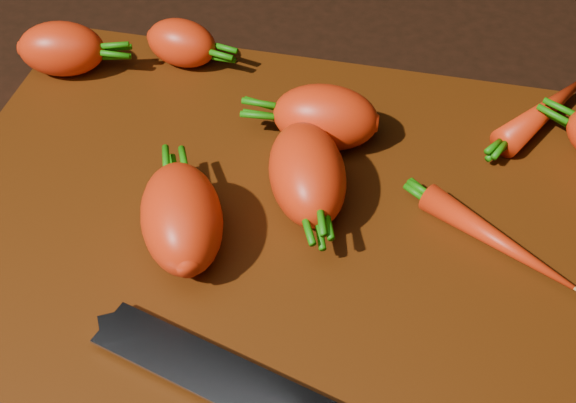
# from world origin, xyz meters

# --- Properties ---
(ground) EXTENTS (2.00, 2.00, 0.01)m
(ground) POSITION_xyz_m (0.00, 0.00, -0.01)
(ground) COLOR black
(cutting_board) EXTENTS (0.50, 0.40, 0.01)m
(cutting_board) POSITION_xyz_m (0.00, 0.00, 0.01)
(cutting_board) COLOR #4F2106
(cutting_board) RESTS_ON ground
(carrot_0) EXTENTS (0.08, 0.06, 0.05)m
(carrot_0) POSITION_xyz_m (-0.22, 0.14, 0.03)
(carrot_0) COLOR red
(carrot_0) RESTS_ON cutting_board
(carrot_1) EXTENTS (0.08, 0.10, 0.05)m
(carrot_1) POSITION_xyz_m (0.01, 0.03, 0.04)
(carrot_1) COLOR red
(carrot_1) RESTS_ON cutting_board
(carrot_2) EXTENTS (0.09, 0.10, 0.05)m
(carrot_2) POSITION_xyz_m (-0.06, -0.03, 0.04)
(carrot_2) COLOR red
(carrot_2) RESTS_ON cutting_board
(carrot_3) EXTENTS (0.08, 0.05, 0.05)m
(carrot_3) POSITION_xyz_m (0.01, 0.09, 0.04)
(carrot_3) COLOR red
(carrot_3) RESTS_ON cutting_board
(carrot_4) EXTENTS (0.07, 0.05, 0.04)m
(carrot_4) POSITION_xyz_m (-0.13, 0.17, 0.03)
(carrot_4) COLOR red
(carrot_4) RESTS_ON cutting_board
(carrot_6) EXTENTS (0.08, 0.11, 0.02)m
(carrot_6) POSITION_xyz_m (0.17, 0.16, 0.02)
(carrot_6) COLOR red
(carrot_6) RESTS_ON cutting_board
(carrot_7) EXTENTS (0.11, 0.08, 0.02)m
(carrot_7) POSITION_xyz_m (0.14, 0.01, 0.02)
(carrot_7) COLOR red
(carrot_7) RESTS_ON cutting_board
(knife) EXTENTS (0.29, 0.10, 0.02)m
(knife) POSITION_xyz_m (0.02, -0.13, 0.02)
(knife) COLOR gray
(knife) RESTS_ON cutting_board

